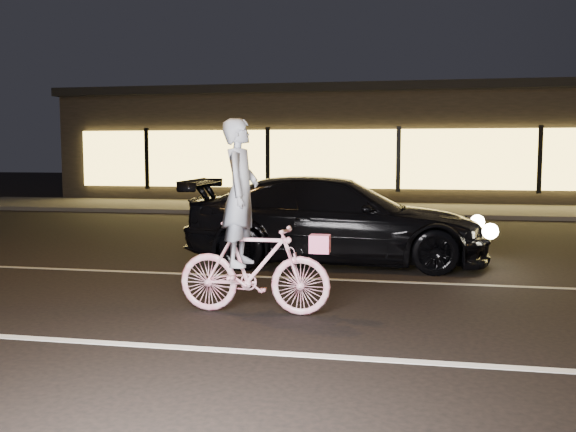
# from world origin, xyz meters

# --- Properties ---
(ground) EXTENTS (90.00, 90.00, 0.00)m
(ground) POSITION_xyz_m (0.00, 0.00, 0.00)
(ground) COLOR black
(ground) RESTS_ON ground
(lane_stripe_near) EXTENTS (60.00, 0.12, 0.01)m
(lane_stripe_near) POSITION_xyz_m (0.00, -1.50, 0.00)
(lane_stripe_near) COLOR silver
(lane_stripe_near) RESTS_ON ground
(lane_stripe_far) EXTENTS (60.00, 0.10, 0.01)m
(lane_stripe_far) POSITION_xyz_m (0.00, 2.00, 0.00)
(lane_stripe_far) COLOR gray
(lane_stripe_far) RESTS_ON ground
(sidewalk) EXTENTS (30.00, 4.00, 0.12)m
(sidewalk) POSITION_xyz_m (0.00, 13.00, 0.06)
(sidewalk) COLOR #383533
(sidewalk) RESTS_ON ground
(storefront) EXTENTS (25.40, 8.42, 4.20)m
(storefront) POSITION_xyz_m (0.00, 18.97, 2.15)
(storefront) COLOR black
(storefront) RESTS_ON ground
(cyclist) EXTENTS (1.76, 0.61, 2.22)m
(cyclist) POSITION_xyz_m (-1.30, -0.11, 0.79)
(cyclist) COLOR #D63967
(cyclist) RESTS_ON ground
(sedan) EXTENTS (5.03, 2.24, 1.43)m
(sedan) POSITION_xyz_m (-0.74, 3.40, 0.72)
(sedan) COLOR black
(sedan) RESTS_ON ground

